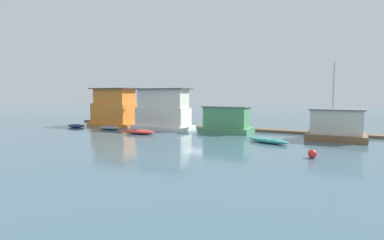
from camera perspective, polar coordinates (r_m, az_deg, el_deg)
The scene contains 11 objects.
ground_plane at distance 35.63m, azimuth 0.74°, elevation -2.12°, with size 200.00×200.00×0.00m, color #426070.
dock_walkway at distance 38.65m, azimuth 2.99°, elevation -1.35°, with size 42.40×1.61×0.30m, color brown.
houseboat_orange at distance 42.91m, azimuth -14.53°, elevation 2.10°, with size 6.44×4.10×5.21m.
houseboat_white at distance 37.49m, azimuth -5.56°, elevation 1.75°, with size 7.48×3.56×5.09m.
houseboat_green at distance 34.53m, azimuth 6.59°, elevation -0.07°, with size 5.80×3.32×3.02m.
houseboat_brown at distance 31.71m, azimuth 25.77°, elevation -0.93°, with size 5.23×4.06×7.49m.
dinghy_navy at distance 42.35m, azimuth -21.21°, elevation -1.03°, with size 2.72×1.40×0.45m.
dinghy_grey at distance 38.48m, azimuth -15.41°, elevation -1.42°, with size 3.13×1.27×0.48m.
dinghy_red at distance 33.58m, azimuth -10.09°, elevation -2.21°, with size 3.98×1.87×0.48m.
dinghy_teal at distance 27.77m, azimuth 14.27°, elevation -3.82°, with size 4.22×2.40×0.43m.
buoy_red at distance 22.19m, azimuth 21.96°, elevation -5.99°, with size 0.60×0.60×0.60m, color red.
Camera 1 is at (15.84, -31.62, 4.36)m, focal length 28.00 mm.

